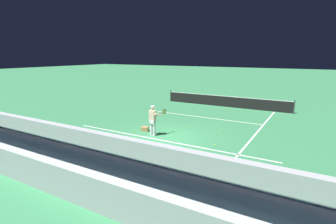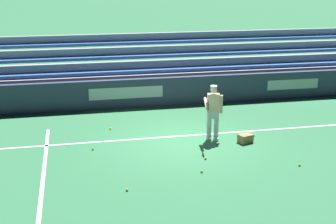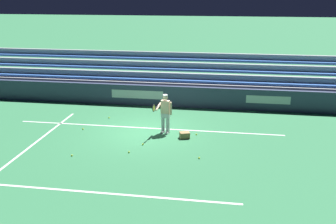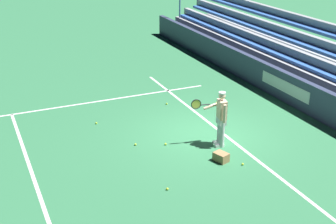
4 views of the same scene
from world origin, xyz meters
name	(u,v)px [view 2 (image 2 of 4)]	position (x,y,z in m)	size (l,w,h in m)	color
ground_plane	(184,141)	(0.00, 0.00, 0.00)	(160.00, 160.00, 0.00)	#337A4C
court_baseline_white	(180,136)	(0.00, -0.50, 0.00)	(12.00, 0.10, 0.01)	white
court_sideline_white	(39,221)	(4.11, 4.00, 0.00)	(0.10, 12.00, 0.01)	white
back_wall_sponsor_board	(159,92)	(-0.01, -4.10, 0.55)	(26.38, 0.25, 1.10)	#384260
bleacher_stand	(150,77)	(0.00, -5.93, 0.73)	(25.06, 2.40, 2.95)	#9EA3A8
tennis_player	(213,112)	(-0.90, 0.01, 0.89)	(0.69, 0.96, 1.71)	silver
ball_box_cardboard	(245,139)	(-1.81, 0.48, 0.13)	(0.40, 0.30, 0.26)	#A87F51
tennis_ball_stray_back	(110,129)	(2.10, -1.58, 0.03)	(0.07, 0.07, 0.07)	#CCE533
tennis_ball_toward_net	(127,190)	(2.12, 3.00, 0.03)	(0.07, 0.07, 0.07)	#CCE533
tennis_ball_far_left	(300,165)	(-2.59, 2.48, 0.03)	(0.07, 0.07, 0.07)	#CCE533
tennis_ball_near_player	(202,172)	(0.10, 2.36, 0.03)	(0.07, 0.07, 0.07)	#CCE533
tennis_ball_far_right	(254,136)	(-2.26, 0.04, 0.03)	(0.07, 0.07, 0.07)	#CCE533
tennis_ball_on_baseline	(93,149)	(2.77, 0.14, 0.03)	(0.07, 0.07, 0.07)	#CCE533
tennis_ball_midcourt	(205,158)	(-0.25, 1.51, 0.03)	(0.07, 0.07, 0.07)	#CCE533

